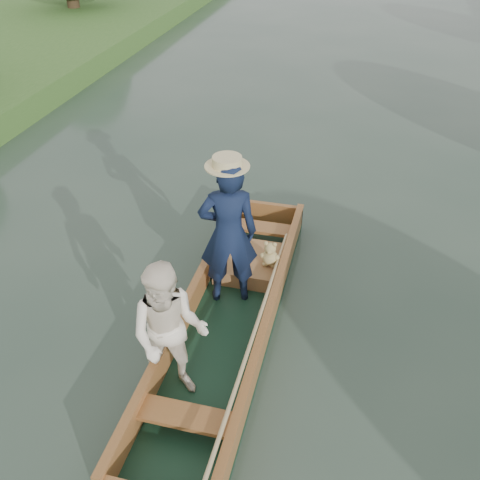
# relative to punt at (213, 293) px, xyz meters

# --- Properties ---
(ground) EXTENTS (120.00, 120.00, 0.00)m
(ground) POSITION_rel_punt_xyz_m (0.13, 0.15, -0.68)
(ground) COLOR #283D30
(ground) RESTS_ON ground
(punt) EXTENTS (1.33, 5.24, 2.11)m
(punt) POSITION_rel_punt_xyz_m (0.00, 0.00, 0.00)
(punt) COLOR #13311F
(punt) RESTS_ON ground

